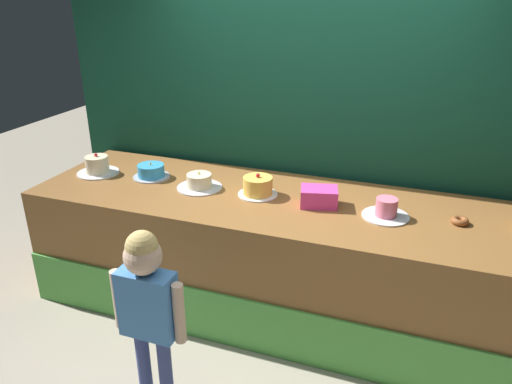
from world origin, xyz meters
The scene contains 11 objects.
ground_plane centered at (0.00, 0.00, 0.00)m, with size 12.00×12.00×0.00m, color #ADA38E.
stage_platform centered at (0.00, 0.54, 0.46)m, with size 3.80×1.10×0.92m.
curtain_backdrop centered at (0.00, 1.18, 1.38)m, with size 4.28×0.08×2.77m, color #144C38.
child_figure centered at (-0.45, -0.62, 0.76)m, with size 0.45×0.21×1.17m.
pink_box centered at (0.23, 0.54, 0.99)m, with size 0.25×0.18×0.13m, color #F041A3.
donut centered at (1.15, 0.57, 0.95)m, with size 0.11×0.11×0.04m, color brown.
cake_far_left centered at (-1.61, 0.54, 0.99)m, with size 0.34×0.34×0.17m.
cake_left centered at (-1.15, 0.61, 0.97)m, with size 0.29×0.29×0.14m.
cake_center_left centered at (-0.69, 0.54, 0.97)m, with size 0.34×0.34×0.14m.
cake_center_right centered at (-0.23, 0.57, 0.99)m, with size 0.29×0.29×0.17m.
cake_right centered at (0.69, 0.51, 0.98)m, with size 0.31×0.31×0.13m.
Camera 1 is at (0.86, -2.49, 2.34)m, focal length 33.77 mm.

